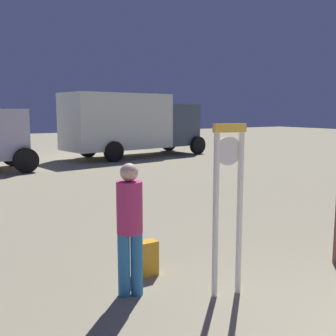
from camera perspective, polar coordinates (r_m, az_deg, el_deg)
name	(u,v)px	position (r m, az deg, el deg)	size (l,w,h in m)	color
standing_clock	(228,195)	(4.78, 8.51, -3.78)	(0.40, 0.17, 2.07)	white
person_near_clock	(130,223)	(4.81, -5.45, -7.75)	(0.31, 0.31, 1.62)	teal
backpack	(145,259)	(5.57, -3.28, -12.74)	(0.33, 0.22, 0.48)	orange
box_truck_far	(131,123)	(19.63, -5.25, 6.43)	(7.38, 3.43, 3.02)	silver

